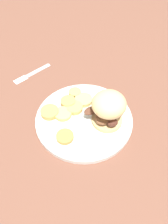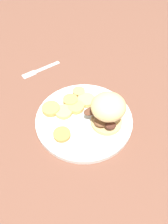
# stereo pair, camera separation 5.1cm
# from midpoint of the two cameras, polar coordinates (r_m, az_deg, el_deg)

# --- Properties ---
(ground_plane) EXTENTS (4.00, 4.00, 0.00)m
(ground_plane) POSITION_cam_midpoint_polar(r_m,az_deg,el_deg) (0.66, 2.23, -2.39)
(ground_plane) COLOR brown
(dinner_plate) EXTENTS (0.29, 0.29, 0.02)m
(dinner_plate) POSITION_cam_midpoint_polar(r_m,az_deg,el_deg) (0.65, 2.25, -1.91)
(dinner_plate) COLOR silver
(dinner_plate) RESTS_ON ground_plane
(sandwich) EXTENTS (0.09, 0.12, 0.10)m
(sandwich) POSITION_cam_midpoint_polar(r_m,az_deg,el_deg) (0.59, 8.48, 0.35)
(sandwich) COLOR tan
(sandwich) RESTS_ON dinner_plate
(potato_round_0) EXTENTS (0.05, 0.05, 0.01)m
(potato_round_0) POSITION_cam_midpoint_polar(r_m,az_deg,el_deg) (0.60, -3.37, -5.97)
(potato_round_0) COLOR #BC8942
(potato_round_0) RESTS_ON dinner_plate
(potato_round_1) EXTENTS (0.05, 0.05, 0.02)m
(potato_round_1) POSITION_cam_midpoint_polar(r_m,az_deg,el_deg) (0.68, -1.40, 2.92)
(potato_round_1) COLOR tan
(potato_round_1) RESTS_ON dinner_plate
(potato_round_2) EXTENTS (0.05, 0.05, 0.01)m
(potato_round_2) POSITION_cam_midpoint_polar(r_m,az_deg,el_deg) (0.66, -6.45, 0.75)
(potato_round_2) COLOR tan
(potato_round_2) RESTS_ON dinner_plate
(potato_round_3) EXTENTS (0.04, 0.04, 0.01)m
(potato_round_3) POSITION_cam_midpoint_polar(r_m,az_deg,el_deg) (0.71, 0.72, 5.14)
(potato_round_3) COLOR tan
(potato_round_3) RESTS_ON dinner_plate
(potato_round_4) EXTENTS (0.05, 0.05, 0.01)m
(potato_round_4) POSITION_cam_midpoint_polar(r_m,az_deg,el_deg) (0.66, 0.14, 1.22)
(potato_round_4) COLOR tan
(potato_round_4) RESTS_ON dinner_plate
(potato_round_5) EXTENTS (0.05, 0.05, 0.01)m
(potato_round_5) POSITION_cam_midpoint_polar(r_m,az_deg,el_deg) (0.65, -3.10, -0.05)
(potato_round_5) COLOR #DBB766
(potato_round_5) RESTS_ON dinner_plate
(potato_round_6) EXTENTS (0.05, 0.05, 0.01)m
(potato_round_6) POSITION_cam_midpoint_polar(r_m,az_deg,el_deg) (0.68, 2.77, 3.08)
(potato_round_6) COLOR #DBB766
(potato_round_6) RESTS_ON dinner_plate
(fork) EXTENTS (0.11, 0.13, 0.00)m
(fork) POSITION_cam_midpoint_polar(r_m,az_deg,el_deg) (0.83, -9.49, 10.82)
(fork) COLOR silver
(fork) RESTS_ON ground_plane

